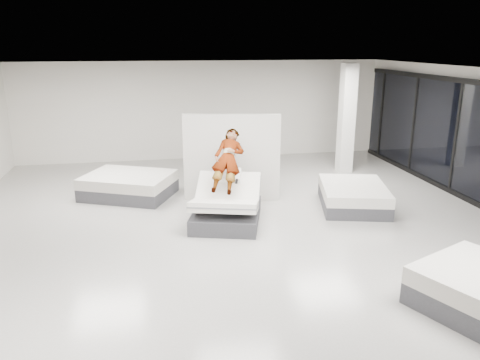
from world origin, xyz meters
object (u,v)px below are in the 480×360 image
(flat_bed_left_far, at_px, (129,185))
(divider_panel, at_px, (232,158))
(hero_bed, at_px, (227,207))
(flat_bed_right_far, at_px, (353,196))
(column, at_px, (347,119))
(person, at_px, (228,167))
(remote, at_px, (237,181))

(flat_bed_left_far, bearing_deg, divider_panel, -16.26)
(hero_bed, relative_size, flat_bed_right_far, 0.96)
(flat_bed_right_far, height_order, flat_bed_left_far, flat_bed_left_far)
(flat_bed_right_far, bearing_deg, flat_bed_left_far, 161.24)
(column, bearing_deg, flat_bed_left_far, -168.47)
(divider_panel, height_order, column, column)
(person, distance_m, remote, 0.46)
(divider_panel, xyz_separation_m, column, (3.78, 2.02, 0.53))
(person, bearing_deg, hero_bed, -90.00)
(person, relative_size, flat_bed_right_far, 0.77)
(person, bearing_deg, column, 54.27)
(flat_bed_left_far, relative_size, column, 0.80)
(person, bearing_deg, remote, -57.85)
(remote, xyz_separation_m, column, (3.94, 3.60, 0.66))
(divider_panel, distance_m, column, 4.32)
(remote, distance_m, column, 5.38)
(divider_panel, bearing_deg, hero_bed, -92.55)
(remote, xyz_separation_m, flat_bed_right_far, (2.90, 0.53, -0.68))
(column, bearing_deg, hero_bed, -139.80)
(person, relative_size, flat_bed_left_far, 0.68)
(person, xyz_separation_m, flat_bed_right_far, (3.02, 0.13, -0.89))
(hero_bed, xyz_separation_m, divider_panel, (0.36, 1.48, 0.72))
(remote, height_order, divider_panel, divider_panel)
(person, height_order, flat_bed_right_far, person)
(hero_bed, xyz_separation_m, flat_bed_right_far, (3.10, 0.43, -0.08))
(hero_bed, bearing_deg, divider_panel, 76.22)
(person, distance_m, flat_bed_left_far, 3.08)
(person, xyz_separation_m, divider_panel, (0.28, 1.19, -0.09))
(hero_bed, xyz_separation_m, column, (4.14, 3.50, 1.26))
(divider_panel, bearing_deg, person, -92.00)
(hero_bed, distance_m, column, 5.57)
(divider_panel, bearing_deg, flat_bed_right_far, -9.77)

